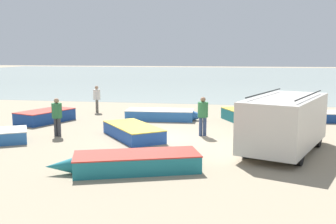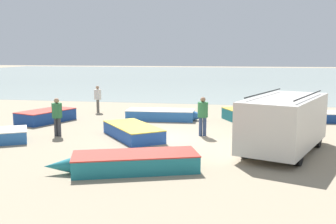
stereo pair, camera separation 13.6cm
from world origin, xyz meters
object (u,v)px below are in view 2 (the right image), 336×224
Objects in this scene: parked_van at (285,122)px; fishing_rowboat_0 at (163,115)px; fishing_rowboat_2 at (132,131)px; fisherman_0 at (203,113)px; fishing_rowboat_5 at (48,116)px; fisherman_2 at (57,113)px; fishing_rowboat_3 at (245,117)px; fishing_rowboat_1 at (334,117)px; fisherman_1 at (98,96)px; fishing_rowboat_6 at (131,162)px.

parked_van is 8.76m from fishing_rowboat_0.
fishing_rowboat_2 is 2.29× the size of fisherman_0.
fisherman_2 reaches higher than fishing_rowboat_5.
fishing_rowboat_0 is at bearing -115.83° from fishing_rowboat_3.
fishing_rowboat_5 is at bearing -108.62° from fisherman_0.
fisherman_1 is at bearing 171.05° from fishing_rowboat_1.
fisherman_2 is (-8.37, -5.16, 0.71)m from fishing_rowboat_3.
fishing_rowboat_1 is at bearing 123.10° from fisherman_0.
fishing_rowboat_5 is at bearing 90.36° from parked_van.
fishing_rowboat_3 is at bearing 149.56° from fisherman_0.
fishing_rowboat_2 is 6.93m from fishing_rowboat_3.
parked_van is at bearing 49.75° from fisherman_0.
fishing_rowboat_6 is (-8.48, -10.97, 0.03)m from fishing_rowboat_1.
fisherman_1 is (-4.17, 6.89, 0.73)m from fishing_rowboat_2.
fishing_rowboat_6 is 2.73× the size of fisherman_0.
fisherman_2 is at bearing -159.62° from fishing_rowboat_1.
fishing_rowboat_2 is at bearing -78.45° from fisherman_0.
fishing_rowboat_1 is at bearing -3.05° from parked_van.
fishing_rowboat_0 is 1.21× the size of fishing_rowboat_3.
fishing_rowboat_6 is at bearing -133.23° from fishing_rowboat_1.
fishing_rowboat_2 is at bearing -98.71° from fishing_rowboat_5.
fisherman_2 is (-9.77, 1.16, -0.13)m from parked_van.
parked_van reaches higher than fishing_rowboat_3.
fisherman_0 is at bearing -148.07° from fishing_rowboat_1.
fisherman_2 is at bearing -83.48° from fisherman_0.
fishing_rowboat_0 is 4.87m from fishing_rowboat_2.
fishing_rowboat_5 is (-10.65, -1.70, 0.00)m from fishing_rowboat_3.
fisherman_1 is 0.98× the size of fisherman_2.
fisherman_2 is (-6.45, -1.24, -0.03)m from fisherman_0.
fisherman_1 reaches higher than fishing_rowboat_6.
parked_van is at bearing -165.74° from fishing_rowboat_6.
fishing_rowboat_1 is 14.05m from fisherman_1.
fishing_rowboat_6 is 2.86× the size of fisherman_1.
fishing_rowboat_0 is at bearing -52.45° from fisherman_1.
fishing_rowboat_5 is 4.13m from fisherman_1.
parked_van is at bearing 88.91° from fisherman_2.
fisherman_0 is (8.73, -2.22, 0.74)m from fishing_rowboat_5.
fishing_rowboat_6 is 6.10m from fisherman_0.
fishing_rowboat_0 is 2.72× the size of fisherman_1.
fishing_rowboat_3 reaches higher than fishing_rowboat_1.
fisherman_0 is 1.05× the size of fisherman_1.
fishing_rowboat_0 is at bearing 149.40° from fisherman_2.
parked_van is 6.15m from fishing_rowboat_6.
fishing_rowboat_2 is at bearing -87.48° from fisherman_1.
fishing_rowboat_1 is at bearing 4.13° from fishing_rowboat_0.
fisherman_0 reaches higher than fishing_rowboat_0.
fishing_rowboat_6 is 13.06m from fisherman_1.
parked_van is at bearing -50.18° from fishing_rowboat_0.
fisherman_2 is (-3.37, -0.36, 0.75)m from fishing_rowboat_2.
fishing_rowboat_2 is at bearing -98.58° from fishing_rowboat_0.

